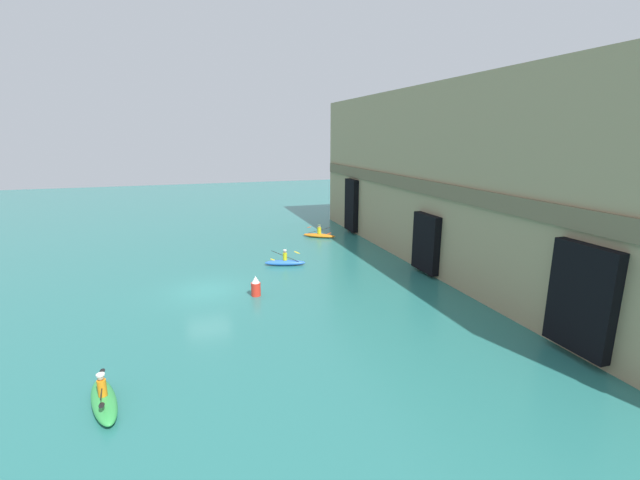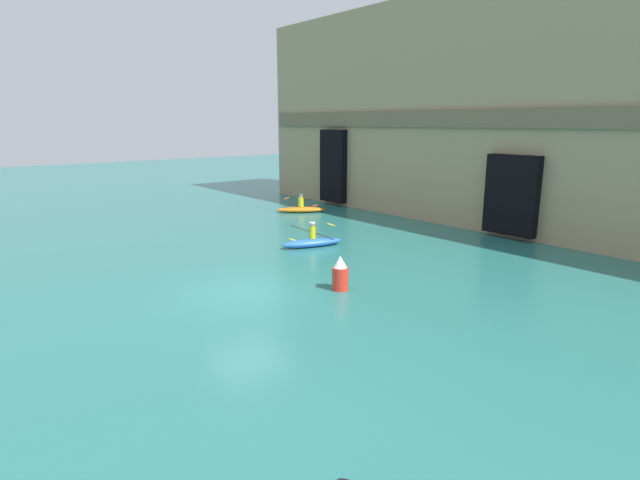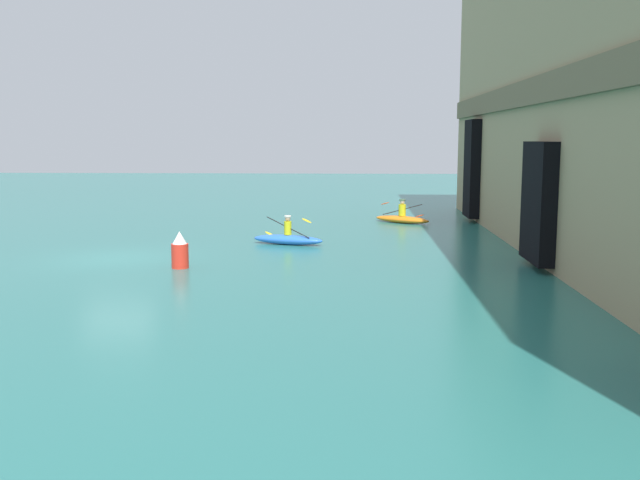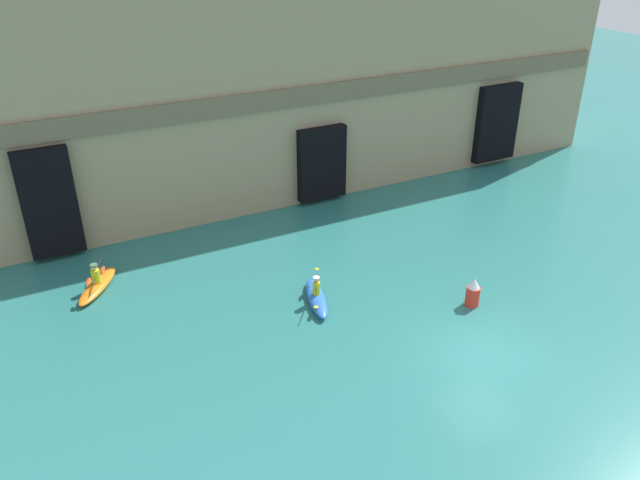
# 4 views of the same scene
# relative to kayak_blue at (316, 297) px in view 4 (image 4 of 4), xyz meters

# --- Properties ---
(ground_plane) EXTENTS (120.00, 120.00, 0.00)m
(ground_plane) POSITION_rel_kayak_blue_xyz_m (3.55, -5.62, -0.24)
(ground_plane) COLOR #28706B
(cliff_bluff) EXTENTS (38.49, 8.30, 12.21)m
(cliff_bluff) POSITION_rel_kayak_blue_xyz_m (4.15, 12.53, 5.84)
(cliff_bluff) COLOR #9E8966
(cliff_bluff) RESTS_ON ground
(kayak_blue) EXTENTS (1.45, 2.93, 1.14)m
(kayak_blue) POSITION_rel_kayak_blue_xyz_m (0.00, 0.00, 0.00)
(kayak_blue) COLOR blue
(kayak_blue) RESTS_ON ground
(kayak_orange) EXTENTS (2.32, 2.86, 1.17)m
(kayak_orange) POSITION_rel_kayak_blue_xyz_m (-7.39, 4.93, -0.00)
(kayak_orange) COLOR orange
(kayak_orange) RESTS_ON ground
(marker_buoy) EXTENTS (0.54, 0.54, 1.19)m
(marker_buoy) POSITION_rel_kayak_blue_xyz_m (5.25, -2.97, 0.31)
(marker_buoy) COLOR red
(marker_buoy) RESTS_ON ground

